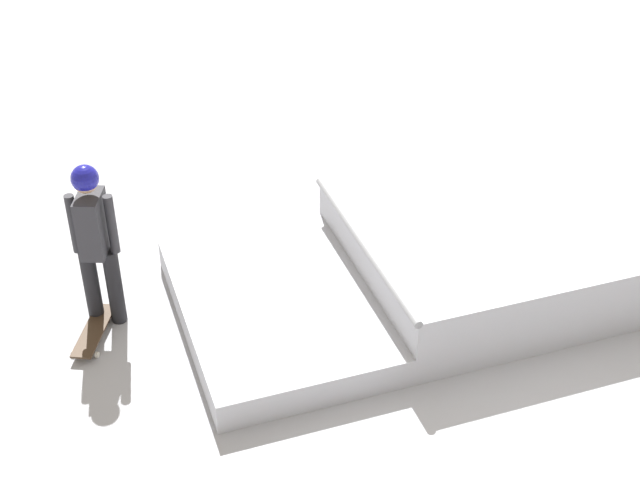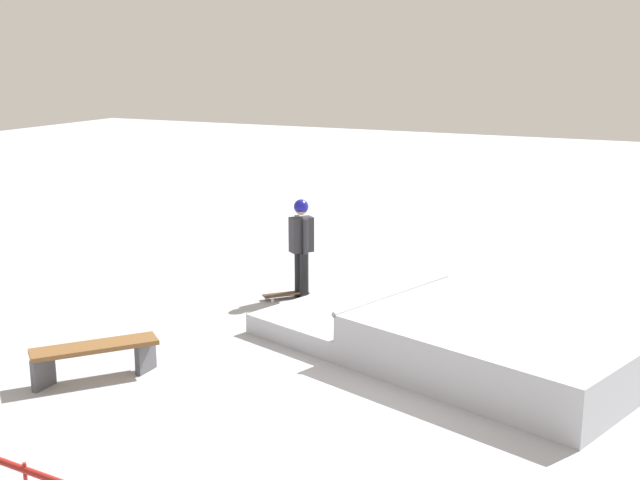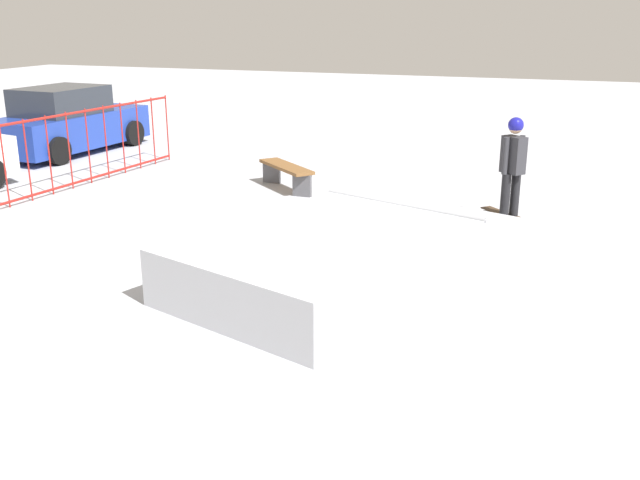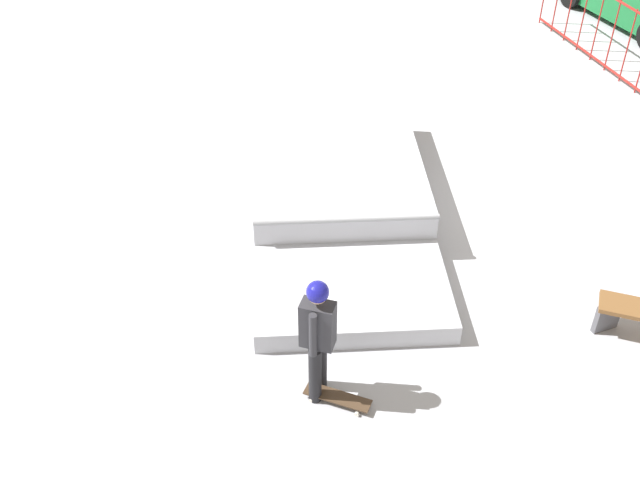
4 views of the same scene
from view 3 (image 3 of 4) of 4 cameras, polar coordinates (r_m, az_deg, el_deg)
name	(u,v)px [view 3 (image 3 of 4)]	position (r m, az deg, el deg)	size (l,w,h in m)	color
ground_plane	(334,263)	(10.05, 1.10, -1.79)	(60.00, 60.00, 0.00)	#A8AAB2
skate_ramp	(346,254)	(9.42, 2.10, -1.11)	(5.94, 4.16, 0.74)	#B0B3BB
skater	(513,162)	(12.17, 14.96, 5.98)	(0.41, 0.43, 1.73)	black
skateboard	(500,213)	(12.61, 14.02, 2.10)	(0.69, 0.72, 0.09)	#3F2D1E
park_bench	(286,171)	(14.13, -2.68, 5.43)	(1.34, 1.48, 0.48)	brown
parked_car_blue	(68,123)	(18.91, -19.28, 8.72)	(4.20, 2.12, 1.60)	#1E3899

